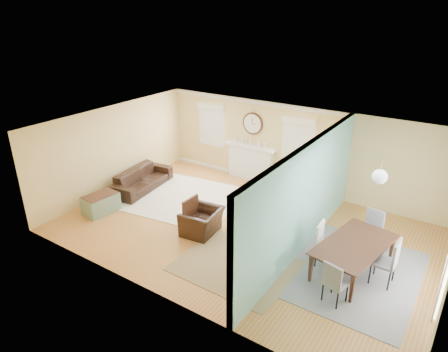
{
  "coord_description": "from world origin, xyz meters",
  "views": [
    {
      "loc": [
        4.4,
        -7.52,
        5.26
      ],
      "look_at": [
        -0.8,
        0.3,
        1.2
      ],
      "focal_mm": 32.0,
      "sensor_mm": 36.0,
      "label": 1
    }
  ],
  "objects_px": {
    "dining_table": "(354,259)",
    "credenza": "(316,203)",
    "sofa": "(142,179)",
    "eames_chair": "(202,221)",
    "green_chair": "(281,189)"
  },
  "relations": [
    {
      "from": "sofa",
      "to": "credenza",
      "type": "bearing_deg",
      "value": -83.59
    },
    {
      "from": "sofa",
      "to": "eames_chair",
      "type": "distance_m",
      "value": 3.26
    },
    {
      "from": "credenza",
      "to": "dining_table",
      "type": "xyz_separation_m",
      "value": [
        1.6,
        -1.86,
        -0.05
      ]
    },
    {
      "from": "green_chair",
      "to": "dining_table",
      "type": "distance_m",
      "value": 3.65
    },
    {
      "from": "credenza",
      "to": "sofa",
      "type": "bearing_deg",
      "value": -166.04
    },
    {
      "from": "sofa",
      "to": "dining_table",
      "type": "xyz_separation_m",
      "value": [
        6.71,
        -0.59,
        0.03
      ]
    },
    {
      "from": "credenza",
      "to": "dining_table",
      "type": "relative_size",
      "value": 0.69
    },
    {
      "from": "green_chair",
      "to": "credenza",
      "type": "bearing_deg",
      "value": 169.59
    },
    {
      "from": "sofa",
      "to": "dining_table",
      "type": "distance_m",
      "value": 6.73
    },
    {
      "from": "eames_chair",
      "to": "green_chair",
      "type": "xyz_separation_m",
      "value": [
        0.79,
        2.76,
        -0.01
      ]
    },
    {
      "from": "dining_table",
      "to": "credenza",
      "type": "bearing_deg",
      "value": 51.16
    },
    {
      "from": "sofa",
      "to": "eames_chair",
      "type": "relative_size",
      "value": 2.23
    },
    {
      "from": "eames_chair",
      "to": "credenza",
      "type": "relative_size",
      "value": 0.71
    },
    {
      "from": "dining_table",
      "to": "green_chair",
      "type": "bearing_deg",
      "value": 61.55
    },
    {
      "from": "green_chair",
      "to": "credenza",
      "type": "xyz_separation_m",
      "value": [
        1.24,
        -0.43,
        0.09
      ]
    }
  ]
}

